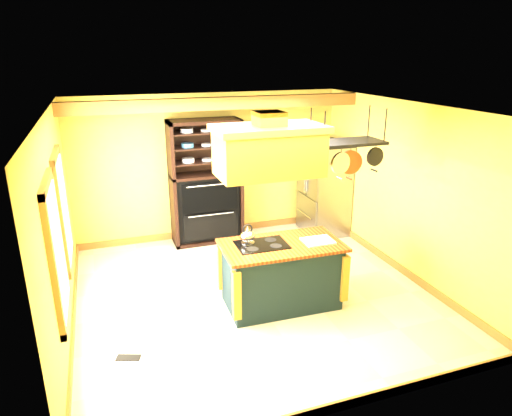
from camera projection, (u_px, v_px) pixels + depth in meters
floor at (253, 293)px, 6.75m from camera, size 5.00×5.00×0.00m
ceiling at (253, 108)px, 5.87m from camera, size 5.00×5.00×0.00m
wall_back at (210, 167)px, 8.54m from camera, size 5.00×0.02×2.70m
wall_front at (343, 292)px, 4.07m from camera, size 5.00×0.02×2.70m
wall_left at (58, 229)px, 5.53m from camera, size 0.02×5.00×2.70m
wall_right at (405, 190)px, 7.09m from camera, size 0.02×5.00×2.70m
ceiling_beam at (219, 103)px, 7.42m from camera, size 5.00×0.15×0.20m
window_near at (57, 251)px, 4.81m from camera, size 0.06×1.06×1.56m
window_far at (63, 210)px, 6.06m from camera, size 0.06×1.06×1.56m
kitchen_island at (281, 274)px, 6.33m from camera, size 1.67×0.95×1.11m
range_hood at (269, 149)px, 5.69m from camera, size 1.39×0.78×0.80m
pot_rack at (346, 149)px, 6.06m from camera, size 1.04×0.49×0.91m
refrigerator at (324, 190)px, 8.82m from camera, size 0.75×0.89×1.74m
hutch at (206, 195)px, 8.42m from camera, size 1.28×0.58×2.27m
floor_register at (128, 358)px, 5.32m from camera, size 0.30×0.21×0.01m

